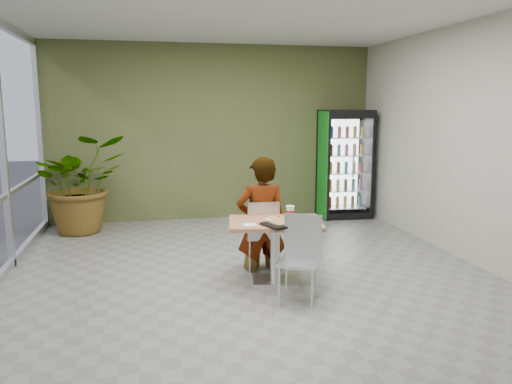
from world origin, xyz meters
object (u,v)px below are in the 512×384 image
beverage_fridge (345,164)px  potted_plant (81,184)px  dining_table (275,239)px  chair_far (262,230)px  soda_cup (290,214)px  chair_near (301,251)px  seated_woman (261,225)px  cafeteria_tray (285,224)px

beverage_fridge → potted_plant: size_ratio=1.24×
dining_table → chair_far: 0.47m
soda_cup → chair_far: bearing=113.6°
dining_table → chair_near: bearing=-75.7°
chair_near → potted_plant: (-2.68, 3.64, 0.27)m
seated_woman → potted_plant: (-2.49, 2.56, 0.23)m
cafeteria_tray → potted_plant: size_ratio=0.29×
dining_table → soda_cup: soda_cup is taller
soda_cup → beverage_fridge: 3.88m
cafeteria_tray → beverage_fridge: size_ratio=0.23×
chair_far → beverage_fridge: 3.62m
chair_far → cafeteria_tray: (0.10, -0.69, 0.23)m
dining_table → soda_cup: bearing=-11.5°
potted_plant → chair_far: bearing=-46.4°
dining_table → chair_far: chair_far is taller
cafeteria_tray → potted_plant: potted_plant is taller
beverage_fridge → cafeteria_tray: bearing=-117.2°
dining_table → beverage_fridge: size_ratio=0.59×
soda_cup → potted_plant: size_ratio=0.11×
dining_table → potted_plant: (-2.54, 3.08, 0.28)m
cafeteria_tray → beverage_fridge: 4.10m
beverage_fridge → potted_plant: bearing=-173.3°
seated_woman → beverage_fridge: size_ratio=0.87×
chair_far → beverage_fridge: bearing=-127.6°
chair_near → cafeteria_tray: 0.42m
potted_plant → cafeteria_tray: bearing=-51.9°
dining_table → chair_near: 0.58m
dining_table → seated_woman: 0.52m
cafeteria_tray → seated_woman: bearing=97.9°
dining_table → potted_plant: potted_plant is taller
beverage_fridge → chair_near: bearing=-113.9°
cafeteria_tray → chair_far: bearing=98.6°
chair_near → cafeteria_tray: bearing=133.1°
dining_table → seated_woman: bearing=95.3°
dining_table → beverage_fridge: beverage_fridge is taller
chair_far → cafeteria_tray: size_ratio=1.95×
soda_cup → beverage_fridge: (2.04, 3.30, 0.17)m
dining_table → cafeteria_tray: cafeteria_tray is taller
seated_woman → cafeteria_tray: size_ratio=3.78×
seated_woman → potted_plant: bearing=-44.4°
dining_table → cafeteria_tray: (0.05, -0.22, 0.23)m
chair_far → chair_near: size_ratio=0.98×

